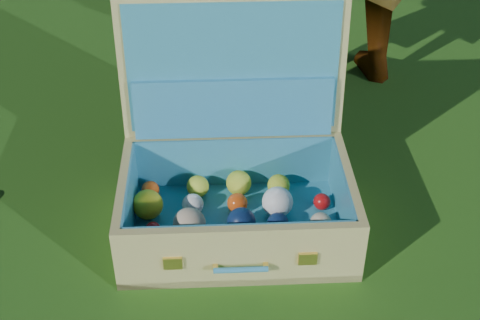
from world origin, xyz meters
The scene contains 2 objects.
ground centered at (0.00, 0.00, 0.00)m, with size 60.00×60.00×0.00m, color #215114.
suitcase centered at (0.17, 0.10, 0.16)m, with size 0.64×0.53×0.55m.
Camera 1 is at (0.33, -1.24, 1.16)m, focal length 50.00 mm.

